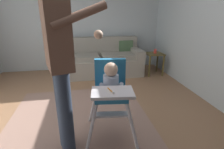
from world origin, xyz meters
TOP-DOWN VIEW (x-y plane):
  - ground at (0.00, 0.00)m, footprint 5.66×6.62m
  - wall_far at (0.00, 2.54)m, footprint 4.86×0.06m
  - wall_right at (2.06, 0.30)m, footprint 0.06×5.62m
  - area_rug at (-0.10, -0.38)m, footprint 1.93×2.94m
  - couch at (0.41, 2.02)m, footprint 2.00×0.86m
  - high_chair at (0.29, -0.29)m, footprint 0.67×0.77m
  - adult_standing at (-0.22, -0.43)m, footprint 0.60×0.49m
  - side_table at (1.68, 1.73)m, footprint 0.40×0.40m
  - sippy_cup at (1.69, 1.73)m, footprint 0.07×0.07m

SIDE VIEW (x-z plane):
  - ground at x=0.00m, z-range -0.10..0.00m
  - area_rug at x=-0.10m, z-range 0.00..0.01m
  - couch at x=0.41m, z-range -0.10..0.76m
  - side_table at x=1.68m, z-range 0.12..0.64m
  - sippy_cup at x=1.69m, z-range 0.52..0.62m
  - high_chair at x=0.29m, z-range 0.17..1.10m
  - adult_standing at x=-0.22m, z-range 0.12..1.84m
  - wall_far at x=0.00m, z-range 0.00..2.57m
  - wall_right at x=2.06m, z-range 0.00..2.57m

